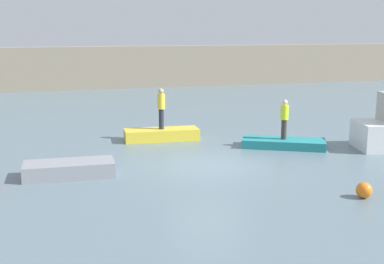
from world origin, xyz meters
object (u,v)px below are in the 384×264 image
Objects in this scene: person_hiviz_shirt at (284,117)px; rowboat_teal at (283,143)px; person_yellow_shirt at (161,107)px; rowboat_grey at (69,169)px; rowboat_yellow at (162,134)px; mooring_buoy at (364,190)px.

rowboat_teal is at bearing 180.00° from person_hiviz_shirt.
rowboat_teal is at bearing -31.37° from person_yellow_shirt.
rowboat_grey is at bearing -167.91° from person_hiviz_shirt.
rowboat_grey is 1.66× the size of person_yellow_shirt.
rowboat_grey is at bearing -128.74° from rowboat_yellow.
rowboat_teal is 1.07m from person_hiviz_shirt.
person_yellow_shirt reaches higher than rowboat_yellow.
rowboat_grey reaches higher than mooring_buoy.
person_yellow_shirt is 10.01m from mooring_buoy.
rowboat_grey is 0.91× the size of rowboat_yellow.
person_hiviz_shirt is (0.00, 0.00, 1.07)m from rowboat_teal.
rowboat_yellow is 6.90× the size of mooring_buoy.
person_hiviz_shirt is at bearing -31.37° from person_yellow_shirt.
rowboat_yellow reaches higher than mooring_buoy.
person_hiviz_shirt is at bearing -28.17° from rowboat_yellow.
rowboat_yellow reaches higher than rowboat_teal.
rowboat_teal is 2.05× the size of person_hiviz_shirt.
person_hiviz_shirt is (4.49, -2.74, 1.00)m from rowboat_yellow.
person_hiviz_shirt is 5.26m from person_yellow_shirt.
person_yellow_shirt is at bearing 113.41° from mooring_buoy.
rowboat_yellow is 0.96× the size of rowboat_teal.
person_yellow_shirt is (-4.49, 2.74, 1.30)m from rowboat_teal.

